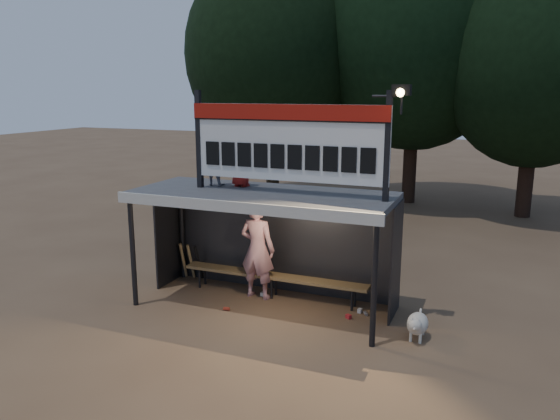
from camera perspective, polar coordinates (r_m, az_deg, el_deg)
name	(u,v)px	position (r m, az deg, el deg)	size (l,w,h in m)	color
ground	(263,306)	(11.06, -1.77, -9.99)	(80.00, 80.00, 0.00)	brown
player	(257,249)	(11.18, -2.37, -4.11)	(0.75, 0.50, 2.07)	silver
child_a	(214,162)	(11.14, -6.86, 4.99)	(0.46, 0.36, 0.94)	gray
child_b	(241,162)	(10.95, -4.10, 5.03)	(0.48, 0.31, 0.98)	#AA1E1A
dugout_shelter	(268,213)	(10.71, -1.31, -0.36)	(5.10, 2.08, 2.32)	#404043
scoreboard_assembly	(290,140)	(10.04, 1.02, 7.32)	(4.10, 0.27, 1.99)	black
bench	(274,277)	(11.38, -0.65, -6.99)	(4.00, 0.35, 0.48)	olive
tree_left	(272,54)	(21.02, -0.81, 16.02)	(6.46, 6.46, 9.27)	black
tree_mid	(417,34)	(21.16, 14.08, 17.41)	(7.22, 7.22, 10.36)	black
tree_right	(538,58)	(19.88, 25.31, 14.12)	(6.08, 6.08, 8.72)	black
dog	(417,324)	(9.88, 14.14, -11.47)	(0.36, 0.81, 0.49)	beige
bats	(191,261)	(12.54, -9.29, -5.30)	(0.48, 0.33, 0.84)	#9C7848
litter	(312,308)	(10.87, 3.34, -10.21)	(2.70, 1.08, 0.08)	red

